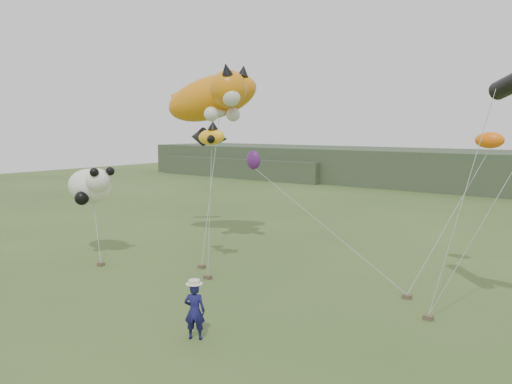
% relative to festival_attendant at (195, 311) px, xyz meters
% --- Properties ---
extents(ground, '(120.00, 120.00, 0.00)m').
position_rel_festival_attendant_xyz_m(ground, '(-0.94, 0.11, -0.89)').
color(ground, '#385123').
rests_on(ground, ground).
extents(headland, '(90.00, 13.00, 4.00)m').
position_rel_festival_attendant_xyz_m(headland, '(-4.05, 44.80, 1.03)').
color(headland, '#2D3D28').
rests_on(headland, ground).
extents(festival_attendant, '(0.77, 0.69, 1.78)m').
position_rel_festival_attendant_xyz_m(festival_attendant, '(0.00, 0.00, 0.00)').
color(festival_attendant, '#161551').
rests_on(festival_attendant, ground).
extents(sandbag_anchors, '(14.76, 4.57, 0.16)m').
position_rel_festival_attendant_xyz_m(sandbag_anchors, '(-1.89, 5.42, -0.81)').
color(sandbag_anchors, brown).
rests_on(sandbag_anchors, ground).
extents(cat_kite, '(6.92, 4.90, 3.67)m').
position_rel_festival_attendant_xyz_m(cat_kite, '(-8.35, 10.26, 7.25)').
color(cat_kite, orange).
rests_on(cat_kite, ground).
extents(fish_kite, '(2.26, 1.50, 1.13)m').
position_rel_festival_attendant_xyz_m(fish_kite, '(-5.07, 6.02, 5.17)').
color(fish_kite, yellow).
rests_on(fish_kite, ground).
extents(panda_kite, '(3.10, 2.01, 1.93)m').
position_rel_festival_attendant_xyz_m(panda_kite, '(-11.42, 4.24, 2.66)').
color(panda_kite, white).
rests_on(panda_kite, ground).
extents(misc_kites, '(12.78, 1.69, 2.10)m').
position_rel_festival_attendant_xyz_m(misc_kites, '(-0.29, 11.74, 4.44)').
color(misc_kites, orange).
rests_on(misc_kites, ground).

